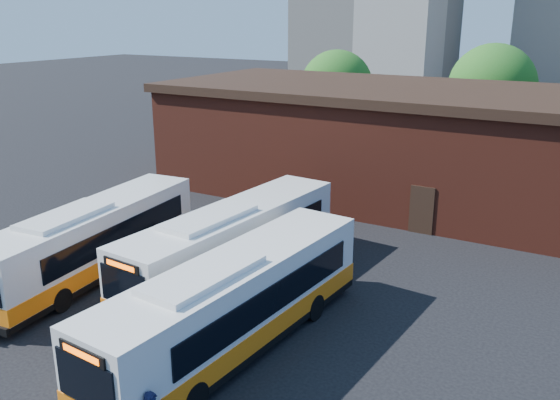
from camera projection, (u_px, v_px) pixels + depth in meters
The scene contains 7 objects.
ground at pixel (198, 348), 19.20m from camera, with size 220.00×220.00×0.00m, color black.
bus_west at pixel (93, 243), 24.24m from camera, with size 3.39×11.51×3.10m.
bus_midwest at pixel (233, 247), 23.66m from camera, with size 3.30×11.92×3.21m.
bus_mideast at pixel (234, 307), 18.76m from camera, with size 3.32×12.02×3.24m.
depot_building at pixel (405, 141), 34.75m from camera, with size 28.60×12.60×6.40m.
tree_west at pixel (337, 87), 49.03m from camera, with size 6.00×6.00×7.65m.
tree_mid at pixel (492, 87), 44.83m from camera, with size 6.56×6.56×8.36m.
Camera 1 is at (10.74, -13.30, 10.33)m, focal length 38.00 mm.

